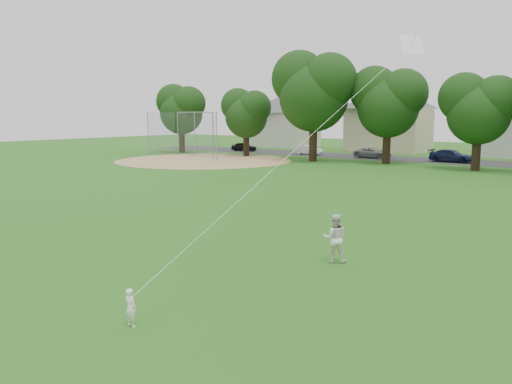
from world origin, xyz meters
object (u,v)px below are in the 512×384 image
Objects in this scene: toddler at (130,307)px; baseball_backstop at (191,134)px; older_boy at (335,238)px; kite at (307,139)px.

baseball_backstop reaches higher than toddler.
toddler is at bearing 49.19° from older_boy.
baseball_backstop is at bearing 138.53° from kite.
baseball_backstop is (-31.89, 28.18, -1.43)m from kite.
toddler is 7.12m from older_boy.
toddler is 0.06× the size of kite.
baseball_backstop is (-31.04, 34.12, 2.03)m from toddler.
older_boy is (1.29, 6.99, 0.34)m from toddler.
toddler is 0.08× the size of baseball_backstop.
kite reaches higher than older_boy.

